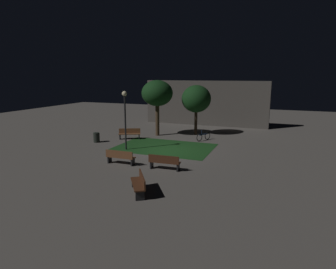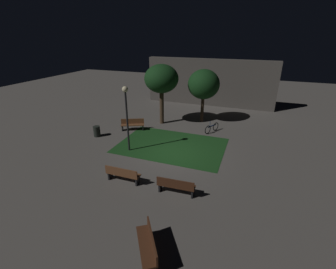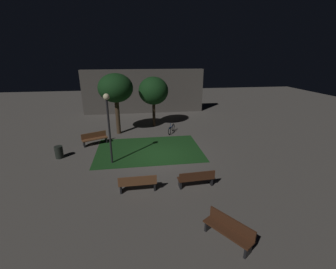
{
  "view_description": "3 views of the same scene",
  "coord_description": "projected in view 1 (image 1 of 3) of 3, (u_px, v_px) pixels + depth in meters",
  "views": [
    {
      "loc": [
        7.47,
        -18.73,
        5.29
      ],
      "look_at": [
        0.07,
        0.07,
        1.2
      ],
      "focal_mm": 31.33,
      "sensor_mm": 36.0,
      "label": 1
    },
    {
      "loc": [
        4.36,
        -12.82,
        7.07
      ],
      "look_at": [
        -0.26,
        -0.49,
        1.46
      ],
      "focal_mm": 25.41,
      "sensor_mm": 36.0,
      "label": 2
    },
    {
      "loc": [
        -1.36,
        -13.41,
        6.21
      ],
      "look_at": [
        0.67,
        0.39,
        1.28
      ],
      "focal_mm": 24.16,
      "sensor_mm": 36.0,
      "label": 3
    }
  ],
  "objects": [
    {
      "name": "ground_plane",
      "position": [
        167.0,
        151.0,
        20.81
      ],
      "size": [
        60.0,
        60.0,
        0.0
      ],
      "primitive_type": "plane",
      "color": "#56514C"
    },
    {
      "name": "grass_lawn",
      "position": [
        165.0,
        147.0,
        21.93
      ],
      "size": [
        7.12,
        4.94,
        0.01
      ],
      "primitive_type": "cube",
      "color": "#194219",
      "rests_on": "ground"
    },
    {
      "name": "bench_path_side",
      "position": [
        120.0,
        157.0,
        17.62
      ],
      "size": [
        1.8,
        0.5,
        0.88
      ],
      "color": "brown",
      "rests_on": "ground"
    },
    {
      "name": "bench_by_lamp",
      "position": [
        164.0,
        162.0,
        16.59
      ],
      "size": [
        1.82,
        0.58,
        0.88
      ],
      "color": "#422314",
      "rests_on": "ground"
    },
    {
      "name": "bench_near_trees",
      "position": [
        130.0,
        133.0,
        24.7
      ],
      "size": [
        1.84,
        1.19,
        0.88
      ],
      "color": "brown",
      "rests_on": "ground"
    },
    {
      "name": "bench_front_left",
      "position": [
        139.0,
        183.0,
        13.29
      ],
      "size": [
        1.4,
        1.76,
        0.88
      ],
      "color": "#422314",
      "rests_on": "ground"
    },
    {
      "name": "tree_back_right",
      "position": [
        196.0,
        99.0,
        25.93
      ],
      "size": [
        2.6,
        2.6,
        4.45
      ],
      "color": "#38281C",
      "rests_on": "ground"
    },
    {
      "name": "tree_left_canopy",
      "position": [
        157.0,
        94.0,
        25.53
      ],
      "size": [
        2.73,
        2.73,
        4.89
      ],
      "color": "#423021",
      "rests_on": "ground"
    },
    {
      "name": "lamp_post_path_center",
      "position": [
        125.0,
        110.0,
        20.69
      ],
      "size": [
        0.36,
        0.36,
        4.21
      ],
      "color": "black",
      "rests_on": "ground"
    },
    {
      "name": "trash_bin",
      "position": [
        97.0,
        137.0,
        23.5
      ],
      "size": [
        0.5,
        0.5,
        0.78
      ],
      "primitive_type": "cylinder",
      "color": "black",
      "rests_on": "ground"
    },
    {
      "name": "bicycle",
      "position": [
        203.0,
        136.0,
        24.16
      ],
      "size": [
        0.81,
        1.5,
        0.93
      ],
      "color": "black",
      "rests_on": "ground"
    },
    {
      "name": "building_wall_backdrop",
      "position": [
        205.0,
        103.0,
        31.36
      ],
      "size": [
        13.23,
        0.8,
        4.73
      ],
      "primitive_type": "cube",
      "color": "#4C4742",
      "rests_on": "ground"
    }
  ]
}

